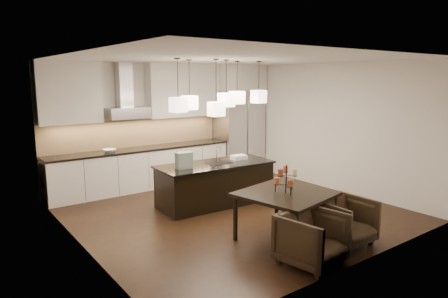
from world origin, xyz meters
TOP-DOWN VIEW (x-y plane):
  - floor at (0.00, 0.00)m, footprint 5.50×5.50m
  - ceiling at (0.00, 0.00)m, footprint 5.50×5.50m
  - wall_back at (0.00, 2.76)m, footprint 5.50×0.02m
  - wall_front at (0.00, -2.76)m, footprint 5.50×0.02m
  - wall_left at (-2.76, 0.00)m, footprint 0.02×5.50m
  - wall_right at (2.76, 0.00)m, footprint 0.02×5.50m
  - refrigerator at (2.10, 2.38)m, footprint 1.20×0.72m
  - fridge_panel at (2.10, 2.38)m, footprint 1.26×0.72m
  - lower_cabinets at (-0.62, 2.43)m, footprint 4.21×0.62m
  - countertop at (-0.62, 2.43)m, footprint 4.21×0.66m
  - backsplash at (-0.62, 2.73)m, footprint 4.21×0.02m
  - upper_cab_left at (-2.10, 2.57)m, footprint 1.25×0.35m
  - upper_cab_right at (0.55, 2.57)m, footprint 1.85×0.35m
  - hood_canopy at (-0.93, 2.48)m, footprint 0.90×0.52m
  - hood_chimney at (-0.93, 2.59)m, footprint 0.30×0.28m
  - fruit_bowl at (-1.39, 2.38)m, footprint 0.28×0.28m
  - island_body at (0.01, 0.51)m, footprint 2.27×1.01m
  - island_top at (0.01, 0.51)m, footprint 2.34×1.08m
  - faucet at (0.11, 0.59)m, footprint 0.10×0.22m
  - tote_bag at (-0.70, 0.50)m, footprint 0.31×0.18m
  - food_container at (0.63, 0.55)m, footprint 0.31×0.23m
  - dining_table at (-0.15, -1.58)m, footprint 1.45×1.45m
  - candelabra at (-0.15, -1.58)m, footprint 0.42×0.42m
  - candle_a at (-0.01, -1.55)m, footprint 0.09×0.09m
  - candle_b at (-0.24, -1.47)m, footprint 0.09×0.09m
  - candle_c at (-0.19, -1.71)m, footprint 0.09×0.09m
  - candle_d at (-0.06, -1.47)m, footprint 0.09×0.09m
  - candle_e at (-0.28, -1.58)m, footprint 0.09×0.09m
  - candle_f at (-0.10, -1.70)m, footprint 0.09×0.09m
  - armchair_left at (-0.46, -2.40)m, footprint 0.88×0.90m
  - armchair_right at (0.46, -2.22)m, footprint 0.74×0.76m
  - pendant_a at (-0.88, 0.35)m, footprint 0.24×0.24m
  - pendant_b at (-0.44, 0.68)m, footprint 0.24×0.24m
  - pendant_c at (0.17, 0.36)m, footprint 0.24×0.24m
  - pendant_d at (0.68, 0.68)m, footprint 0.24×0.24m
  - pendant_e at (1.03, 0.41)m, footprint 0.24×0.24m
  - pendant_f at (-0.18, 0.19)m, footprint 0.24×0.24m

SIDE VIEW (x-z plane):
  - floor at x=0.00m, z-range -0.02..0.00m
  - armchair_right at x=0.46m, z-range 0.00..0.69m
  - armchair_left at x=-0.46m, z-range 0.00..0.72m
  - dining_table at x=-0.15m, z-range 0.00..0.75m
  - island_body at x=0.01m, z-range 0.00..0.78m
  - lower_cabinets at x=-0.62m, z-range 0.00..0.88m
  - island_top at x=0.01m, z-range 0.78..0.82m
  - food_container at x=0.63m, z-range 0.82..0.91m
  - countertop at x=-0.62m, z-range 0.88..0.92m
  - candle_a at x=-0.01m, z-range 0.87..0.97m
  - candle_b at x=-0.24m, z-range 0.87..0.97m
  - candle_c at x=-0.19m, z-range 0.87..0.97m
  - fruit_bowl at x=-1.39m, z-range 0.92..0.98m
  - candelabra at x=-0.15m, z-range 0.75..1.18m
  - tote_bag at x=-0.70m, z-range 0.82..1.12m
  - faucet at x=0.11m, z-range 0.82..1.16m
  - refrigerator at x=2.10m, z-range 0.00..2.15m
  - candle_d at x=-0.06m, z-range 1.03..1.13m
  - candle_e at x=-0.28m, z-range 1.03..1.13m
  - candle_f at x=-0.10m, z-range 1.03..1.13m
  - backsplash at x=-0.62m, z-range 0.92..1.55m
  - wall_back at x=0.00m, z-range 0.00..2.80m
  - wall_front at x=0.00m, z-range 0.00..2.80m
  - wall_left at x=-2.76m, z-range 0.00..2.80m
  - wall_right at x=2.76m, z-range 0.00..2.80m
  - hood_canopy at x=-0.93m, z-range 1.60..1.84m
  - pendant_f at x=-0.18m, z-range 1.78..2.04m
  - pendant_a at x=-0.88m, z-range 1.87..2.13m
  - pendant_b at x=-0.44m, z-range 1.88..2.14m
  - pendant_c at x=0.17m, z-range 1.92..2.18m
  - pendant_d at x=0.68m, z-range 1.94..2.20m
  - pendant_e at x=1.03m, z-range 1.96..2.22m
  - upper_cab_left at x=-2.10m, z-range 1.55..2.80m
  - upper_cab_right at x=0.55m, z-range 1.55..2.80m
  - hood_chimney at x=-0.93m, z-range 1.84..2.80m
  - fridge_panel at x=2.10m, z-range 2.15..2.80m
  - ceiling at x=0.00m, z-range 2.80..2.82m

